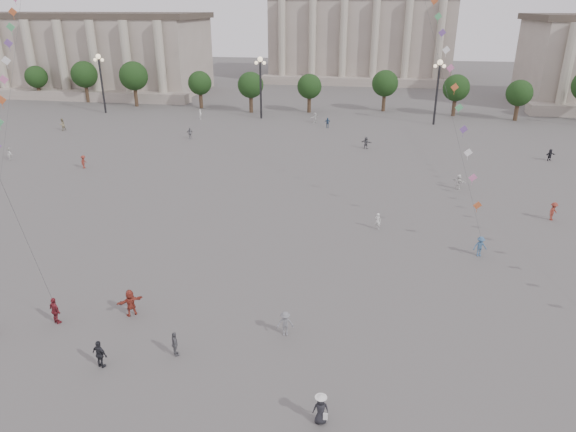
# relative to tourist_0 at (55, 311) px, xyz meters

# --- Properties ---
(ground) EXTENTS (360.00, 360.00, 0.00)m
(ground) POSITION_rel_tourist_0_xyz_m (14.19, -5.40, -0.92)
(ground) COLOR #4E4B49
(ground) RESTS_ON ground
(hall_west) EXTENTS (84.00, 26.22, 17.20)m
(hall_west) POSITION_rel_tourist_0_xyz_m (-60.81, 88.49, 7.50)
(hall_west) COLOR gray
(hall_west) RESTS_ON ground
(hall_central) EXTENTS (48.30, 34.30, 35.50)m
(hall_central) POSITION_rel_tourist_0_xyz_m (14.19, 123.82, 13.31)
(hall_central) COLOR gray
(hall_central) RESTS_ON ground
(tree_row) EXTENTS (137.12, 5.12, 8.00)m
(tree_row) POSITION_rel_tourist_0_xyz_m (14.19, 72.60, 4.47)
(tree_row) COLOR #382B1C
(tree_row) RESTS_ON ground
(lamp_post_far_west) EXTENTS (2.00, 0.90, 10.65)m
(lamp_post_far_west) POSITION_rel_tourist_0_xyz_m (-30.81, 64.60, 6.43)
(lamp_post_far_west) COLOR #262628
(lamp_post_far_west) RESTS_ON ground
(lamp_post_mid_west) EXTENTS (2.00, 0.90, 10.65)m
(lamp_post_mid_west) POSITION_rel_tourist_0_xyz_m (-0.81, 64.60, 6.43)
(lamp_post_mid_west) COLOR #262628
(lamp_post_mid_west) RESTS_ON ground
(lamp_post_mid_east) EXTENTS (2.00, 0.90, 10.65)m
(lamp_post_mid_east) POSITION_rel_tourist_0_xyz_m (29.19, 64.60, 6.43)
(lamp_post_mid_east) COLOR #262628
(lamp_post_mid_east) RESTS_ON ground
(person_crowd_0) EXTENTS (1.04, 0.60, 1.67)m
(person_crowd_0) POSITION_rel_tourist_0_xyz_m (11.61, 59.14, -0.09)
(person_crowd_0) COLOR #355479
(person_crowd_0) RESTS_ON ground
(person_crowd_1) EXTENTS (0.83, 0.94, 1.60)m
(person_crowd_1) POSITION_rel_tourist_0_xyz_m (-27.69, 33.31, -0.12)
(person_crowd_1) COLOR silver
(person_crowd_1) RESTS_ON ground
(person_crowd_4) EXTENTS (1.46, 1.55, 1.74)m
(person_crowd_4) POSITION_rel_tourist_0_xyz_m (9.12, 62.60, -0.05)
(person_crowd_4) COLOR silver
(person_crowd_4) RESTS_ON ground
(person_crowd_6) EXTENTS (1.16, 0.79, 1.65)m
(person_crowd_6) POSITION_rel_tourist_0_xyz_m (14.69, 1.21, -0.10)
(person_crowd_6) COLOR slate
(person_crowd_6) RESTS_ON ground
(person_crowd_7) EXTENTS (1.48, 1.41, 1.67)m
(person_crowd_7) POSITION_rel_tourist_0_xyz_m (28.87, 31.17, -0.09)
(person_crowd_7) COLOR white
(person_crowd_7) RESTS_ON ground
(person_crowd_8) EXTENTS (1.28, 1.30, 1.79)m
(person_crowd_8) POSITION_rel_tourist_0_xyz_m (36.48, 23.45, -0.03)
(person_crowd_8) COLOR maroon
(person_crowd_8) RESTS_ON ground
(person_crowd_9) EXTENTS (1.47, 1.02, 1.53)m
(person_crowd_9) POSITION_rel_tourist_0_xyz_m (42.18, 44.75, -0.16)
(person_crowd_9) COLOR black
(person_crowd_9) RESTS_ON ground
(person_crowd_10) EXTENTS (0.42, 0.64, 1.74)m
(person_crowd_10) POSITION_rel_tourist_0_xyz_m (-11.30, 62.11, -0.05)
(person_crowd_10) COLOR silver
(person_crowd_10) RESTS_ON ground
(person_crowd_12) EXTENTS (1.64, 1.02, 1.68)m
(person_crowd_12) POSITION_rel_tourist_0_xyz_m (18.29, 46.78, -0.08)
(person_crowd_12) COLOR #59595E
(person_crowd_12) RESTS_ON ground
(person_crowd_13) EXTENTS (0.67, 0.58, 1.55)m
(person_crowd_13) POSITION_rel_tourist_0_xyz_m (20.16, 18.60, -0.15)
(person_crowd_13) COLOR silver
(person_crowd_13) RESTS_ON ground
(person_crowd_16) EXTENTS (1.09, 0.79, 1.72)m
(person_crowd_16) POSITION_rel_tourist_0_xyz_m (-8.23, 48.03, -0.06)
(person_crowd_16) COLOR slate
(person_crowd_16) RESTS_ON ground
(person_crowd_17) EXTENTS (0.65, 1.07, 1.62)m
(person_crowd_17) POSITION_rel_tourist_0_xyz_m (-16.13, 31.44, -0.11)
(person_crowd_17) COLOR maroon
(person_crowd_17) RESTS_ON ground
(person_crowd_19) EXTENTS (1.05, 1.15, 1.93)m
(person_crowd_19) POSITION_rel_tourist_0_xyz_m (-30.53, 49.97, 0.04)
(person_crowd_19) COLOR gray
(person_crowd_19) RESTS_ON ground
(tourist_0) EXTENTS (1.17, 0.89, 1.84)m
(tourist_0) POSITION_rel_tourist_0_xyz_m (0.00, 0.00, 0.00)
(tourist_0) COLOR maroon
(tourist_0) RESTS_ON ground
(tourist_1) EXTENTS (1.09, 0.70, 1.73)m
(tourist_1) POSITION_rel_tourist_0_xyz_m (4.97, -3.53, -0.06)
(tourist_1) COLOR black
(tourist_1) RESTS_ON ground
(tourist_2) EXTENTS (1.65, 1.55, 1.86)m
(tourist_2) POSITION_rel_tourist_0_xyz_m (4.32, 1.70, 0.01)
(tourist_2) COLOR #9D392A
(tourist_2) RESTS_ON ground
(tourist_3) EXTENTS (0.81, 0.98, 1.56)m
(tourist_3) POSITION_rel_tourist_0_xyz_m (8.72, -1.83, -0.14)
(tourist_3) COLOR #5C5C60
(tourist_3) RESTS_ON ground
(kite_flyer_1) EXTENTS (1.21, 0.86, 1.71)m
(kite_flyer_1) POSITION_rel_tourist_0_xyz_m (28.38, 14.50, -0.07)
(kite_flyer_1) COLOR #3A5D82
(kite_flyer_1) RESTS_ON ground
(hat_person) EXTENTS (0.88, 0.68, 1.69)m
(hat_person) POSITION_rel_tourist_0_xyz_m (17.63, -5.60, -0.07)
(hat_person) COLOR black
(hat_person) RESTS_ON ground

